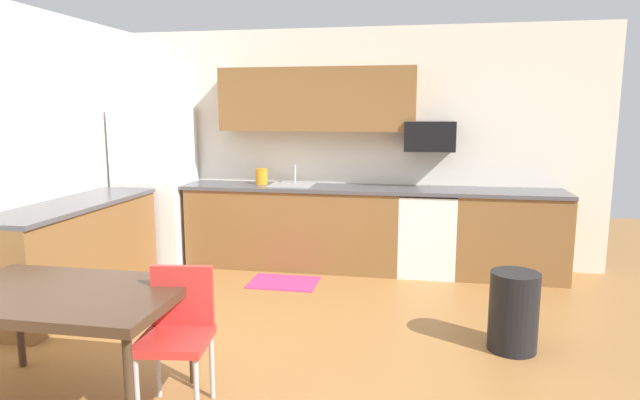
# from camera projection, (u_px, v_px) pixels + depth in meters

# --- Properties ---
(ground_plane) EXTENTS (12.00, 12.00, 0.00)m
(ground_plane) POSITION_uv_depth(u_px,v_px,m) (295.00, 357.00, 3.96)
(ground_plane) COLOR #9E6B38
(wall_back) EXTENTS (5.80, 0.10, 2.70)m
(wall_back) POSITION_uv_depth(u_px,v_px,m) (346.00, 148.00, 6.31)
(wall_back) COLOR silver
(wall_back) RESTS_ON ground
(cabinet_run_back) EXTENTS (2.40, 0.60, 0.90)m
(cabinet_run_back) POSITION_uv_depth(u_px,v_px,m) (294.00, 228.00, 6.22)
(cabinet_run_back) COLOR brown
(cabinet_run_back) RESTS_ON ground
(cabinet_run_back_right) EXTENTS (1.15, 0.60, 0.90)m
(cabinet_run_back_right) POSITION_uv_depth(u_px,v_px,m) (510.00, 236.00, 5.79)
(cabinet_run_back_right) COLOR brown
(cabinet_run_back_right) RESTS_ON ground
(cabinet_run_left) EXTENTS (0.60, 2.00, 0.90)m
(cabinet_run_left) POSITION_uv_depth(u_px,v_px,m) (75.00, 254.00, 5.07)
(cabinet_run_left) COLOR brown
(cabinet_run_left) RESTS_ON ground
(countertop_back) EXTENTS (4.80, 0.64, 0.04)m
(countertop_back) POSITION_uv_depth(u_px,v_px,m) (341.00, 188.00, 6.04)
(countertop_back) COLOR #4C4C51
(countertop_back) RESTS_ON cabinet_run_back
(countertop_left) EXTENTS (0.64, 2.00, 0.04)m
(countertop_left) POSITION_uv_depth(u_px,v_px,m) (71.00, 205.00, 5.00)
(countertop_left) COLOR #4C4C51
(countertop_left) RESTS_ON cabinet_run_left
(upper_cabinets_back) EXTENTS (2.20, 0.34, 0.70)m
(upper_cabinets_back) POSITION_uv_depth(u_px,v_px,m) (317.00, 100.00, 6.06)
(upper_cabinets_back) COLOR brown
(refrigerator) EXTENTS (0.76, 0.70, 1.81)m
(refrigerator) POSITION_uv_depth(u_px,v_px,m) (156.00, 186.00, 6.36)
(refrigerator) COLOR white
(refrigerator) RESTS_ON ground
(oven_range) EXTENTS (0.60, 0.60, 0.91)m
(oven_range) POSITION_uv_depth(u_px,v_px,m) (427.00, 233.00, 5.95)
(oven_range) COLOR white
(oven_range) RESTS_ON ground
(microwave) EXTENTS (0.54, 0.36, 0.32)m
(microwave) POSITION_uv_depth(u_px,v_px,m) (430.00, 136.00, 5.87)
(microwave) COLOR black
(sink_basin) EXTENTS (0.48, 0.40, 0.14)m
(sink_basin) POSITION_uv_depth(u_px,v_px,m) (291.00, 191.00, 6.15)
(sink_basin) COLOR #A5A8AD
(sink_basin) RESTS_ON countertop_back
(sink_faucet) EXTENTS (0.02, 0.02, 0.24)m
(sink_faucet) POSITION_uv_depth(u_px,v_px,m) (295.00, 175.00, 6.30)
(sink_faucet) COLOR #B2B5BA
(sink_faucet) RESTS_ON countertop_back
(dining_table) EXTENTS (1.40, 0.90, 0.72)m
(dining_table) POSITION_uv_depth(u_px,v_px,m) (62.00, 300.00, 3.22)
(dining_table) COLOR #422D1E
(dining_table) RESTS_ON ground
(chair_near_table) EXTENTS (0.45, 0.45, 0.85)m
(chair_near_table) POSITION_uv_depth(u_px,v_px,m) (178.00, 327.00, 3.22)
(chair_near_table) COLOR red
(chair_near_table) RESTS_ON ground
(trash_bin) EXTENTS (0.36, 0.36, 0.60)m
(trash_bin) POSITION_uv_depth(u_px,v_px,m) (514.00, 311.00, 4.03)
(trash_bin) COLOR black
(trash_bin) RESTS_ON ground
(floor_mat) EXTENTS (0.70, 0.50, 0.01)m
(floor_mat) POSITION_uv_depth(u_px,v_px,m) (284.00, 282.00, 5.65)
(floor_mat) COLOR #CC3372
(floor_mat) RESTS_ON ground
(kettle) EXTENTS (0.14, 0.14, 0.20)m
(kettle) POSITION_uv_depth(u_px,v_px,m) (261.00, 177.00, 6.24)
(kettle) COLOR orange
(kettle) RESTS_ON countertop_back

